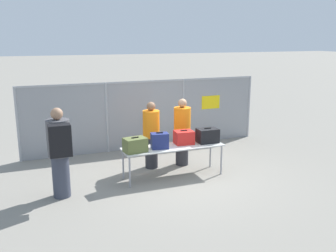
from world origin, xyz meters
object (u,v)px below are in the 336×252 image
at_px(suitcase_red, 184,137).
at_px(security_worker_far, 182,131).
at_px(suitcase_navy, 160,141).
at_px(security_worker_near, 151,134).
at_px(traveler_hooded, 60,150).
at_px(utility_trailer, 172,120).
at_px(inspection_table, 173,148).
at_px(suitcase_olive, 135,145).
at_px(suitcase_black, 207,136).

height_order(suitcase_red, security_worker_far, security_worker_far).
relative_size(suitcase_navy, security_worker_near, 0.25).
bearing_deg(traveler_hooded, utility_trailer, 54.77).
height_order(traveler_hooded, security_worker_near, traveler_hooded).
height_order(inspection_table, utility_trailer, utility_trailer).
relative_size(suitcase_navy, utility_trailer, 0.10).
distance_m(suitcase_red, utility_trailer, 3.98).
xyz_separation_m(security_worker_near, security_worker_far, (0.78, -0.07, 0.02)).
relative_size(inspection_table, traveler_hooded, 1.28).
distance_m(suitcase_navy, suitcase_red, 0.66).
distance_m(traveler_hooded, utility_trailer, 5.80).
height_order(suitcase_olive, suitcase_black, suitcase_black).
bearing_deg(suitcase_olive, utility_trailer, 58.26).
relative_size(suitcase_red, security_worker_near, 0.27).
height_order(inspection_table, suitcase_black, suitcase_black).
relative_size(suitcase_red, utility_trailer, 0.11).
distance_m(suitcase_navy, security_worker_far, 1.12).
relative_size(suitcase_olive, security_worker_far, 0.31).
bearing_deg(utility_trailer, traveler_hooded, -134.20).
xyz_separation_m(suitcase_olive, security_worker_far, (1.44, 0.77, -0.01)).
bearing_deg(inspection_table, traveler_hooded, -173.69).
height_order(suitcase_black, traveler_hooded, traveler_hooded).
bearing_deg(traveler_hooded, security_worker_near, 33.71).
bearing_deg(suitcase_navy, security_worker_far, 40.18).
height_order(inspection_table, security_worker_near, security_worker_near).
xyz_separation_m(suitcase_black, security_worker_far, (-0.35, 0.67, -0.02)).
relative_size(suitcase_navy, suitcase_black, 0.84).
distance_m(suitcase_olive, suitcase_navy, 0.58).
relative_size(suitcase_black, utility_trailer, 0.12).
height_order(traveler_hooded, security_worker_far, traveler_hooded).
bearing_deg(security_worker_near, utility_trailer, -101.72).
distance_m(inspection_table, suitcase_olive, 0.94).
distance_m(inspection_table, suitcase_navy, 0.41).
height_order(suitcase_olive, suitcase_red, same).
bearing_deg(suitcase_red, security_worker_far, 70.10).
bearing_deg(security_worker_near, traveler_hooded, 42.98).
xyz_separation_m(suitcase_red, suitcase_black, (0.56, -0.09, 0.01)).
bearing_deg(security_worker_far, inspection_table, 45.80).
bearing_deg(suitcase_red, inspection_table, -162.10).
height_order(suitcase_olive, suitcase_navy, suitcase_navy).
xyz_separation_m(security_worker_near, utility_trailer, (1.79, 3.11, -0.42)).
xyz_separation_m(inspection_table, suitcase_black, (0.87, 0.01, 0.21)).
bearing_deg(security_worker_far, traveler_hooded, 10.68).
relative_size(inspection_table, suitcase_olive, 4.50).
height_order(inspection_table, suitcase_red, suitcase_red).
xyz_separation_m(inspection_table, traveler_hooded, (-2.50, -0.28, 0.33)).
distance_m(suitcase_black, traveler_hooded, 3.38).
distance_m(inspection_table, suitcase_black, 0.90).
relative_size(inspection_table, utility_trailer, 0.58).
distance_m(security_worker_far, utility_trailer, 3.36).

